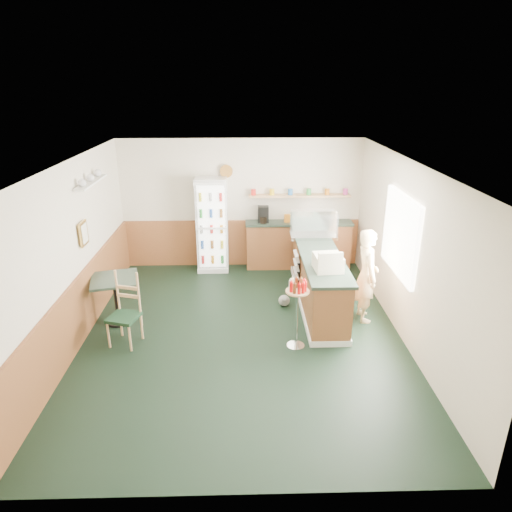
{
  "coord_description": "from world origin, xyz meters",
  "views": [
    {
      "loc": [
        0.05,
        -6.31,
        3.78
      ],
      "look_at": [
        0.24,
        0.6,
        1.11
      ],
      "focal_mm": 32.0,
      "sensor_mm": 36.0,
      "label": 1
    }
  ],
  "objects_px": {
    "shopkeeper": "(366,275)",
    "cash_register": "(328,262)",
    "cafe_table": "(116,291)",
    "cafe_chair": "(124,306)",
    "drinks_fridge": "(212,225)",
    "display_case": "(314,225)",
    "condiment_stand": "(297,302)"
  },
  "relations": [
    {
      "from": "cafe_table",
      "to": "shopkeeper",
      "type": "bearing_deg",
      "value": 0.31
    },
    {
      "from": "cash_register",
      "to": "drinks_fridge",
      "type": "bearing_deg",
      "value": 123.11
    },
    {
      "from": "condiment_stand",
      "to": "display_case",
      "type": "bearing_deg",
      "value": 76.17
    },
    {
      "from": "cash_register",
      "to": "shopkeeper",
      "type": "distance_m",
      "value": 0.82
    },
    {
      "from": "shopkeeper",
      "to": "display_case",
      "type": "bearing_deg",
      "value": 26.04
    },
    {
      "from": "cafe_chair",
      "to": "condiment_stand",
      "type": "bearing_deg",
      "value": 10.95
    },
    {
      "from": "cafe_chair",
      "to": "cafe_table",
      "type": "bearing_deg",
      "value": 132.24
    },
    {
      "from": "cash_register",
      "to": "cafe_chair",
      "type": "height_order",
      "value": "cash_register"
    },
    {
      "from": "cash_register",
      "to": "cafe_chair",
      "type": "distance_m",
      "value": 3.19
    },
    {
      "from": "cash_register",
      "to": "shopkeeper",
      "type": "xyz_separation_m",
      "value": [
        0.7,
        0.26,
        -0.34
      ]
    },
    {
      "from": "drinks_fridge",
      "to": "condiment_stand",
      "type": "bearing_deg",
      "value": -65.31
    },
    {
      "from": "cafe_table",
      "to": "cafe_chair",
      "type": "bearing_deg",
      "value": -64.23
    },
    {
      "from": "drinks_fridge",
      "to": "shopkeeper",
      "type": "xyz_separation_m",
      "value": [
        2.66,
        -2.26,
        -0.18
      ]
    },
    {
      "from": "cafe_chair",
      "to": "drinks_fridge",
      "type": "bearing_deg",
      "value": 84.28
    },
    {
      "from": "display_case",
      "to": "cafe_chair",
      "type": "bearing_deg",
      "value": -148.46
    },
    {
      "from": "display_case",
      "to": "condiment_stand",
      "type": "distance_m",
      "value": 2.29
    },
    {
      "from": "display_case",
      "to": "cash_register",
      "type": "distance_m",
      "value": 1.58
    },
    {
      "from": "display_case",
      "to": "cafe_table",
      "type": "xyz_separation_m",
      "value": [
        -3.4,
        -1.34,
        -0.69
      ]
    },
    {
      "from": "drinks_fridge",
      "to": "cafe_table",
      "type": "relative_size",
      "value": 2.22
    },
    {
      "from": "cash_register",
      "to": "cafe_table",
      "type": "height_order",
      "value": "cash_register"
    },
    {
      "from": "drinks_fridge",
      "to": "shopkeeper",
      "type": "height_order",
      "value": "drinks_fridge"
    },
    {
      "from": "condiment_stand",
      "to": "cash_register",
      "type": "bearing_deg",
      "value": 47.86
    },
    {
      "from": "cafe_table",
      "to": "cafe_chair",
      "type": "distance_m",
      "value": 0.64
    },
    {
      "from": "drinks_fridge",
      "to": "display_case",
      "type": "bearing_deg",
      "value": -25.52
    },
    {
      "from": "display_case",
      "to": "shopkeeper",
      "type": "relative_size",
      "value": 0.55
    },
    {
      "from": "display_case",
      "to": "condiment_stand",
      "type": "relative_size",
      "value": 0.79
    },
    {
      "from": "cafe_table",
      "to": "display_case",
      "type": "bearing_deg",
      "value": 21.58
    },
    {
      "from": "drinks_fridge",
      "to": "cafe_table",
      "type": "distance_m",
      "value": 2.73
    },
    {
      "from": "condiment_stand",
      "to": "cafe_table",
      "type": "height_order",
      "value": "condiment_stand"
    },
    {
      "from": "shopkeeper",
      "to": "cash_register",
      "type": "bearing_deg",
      "value": 108.17
    },
    {
      "from": "shopkeeper",
      "to": "cafe_table",
      "type": "bearing_deg",
      "value": 88.45
    },
    {
      "from": "display_case",
      "to": "shopkeeper",
      "type": "bearing_deg",
      "value": -62.1
    }
  ]
}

